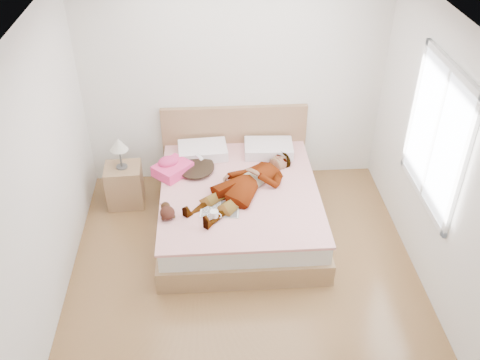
{
  "coord_description": "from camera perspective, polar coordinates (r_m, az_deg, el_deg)",
  "views": [
    {
      "loc": [
        -0.3,
        -3.82,
        4.0
      ],
      "look_at": [
        0.0,
        0.85,
        0.7
      ],
      "focal_mm": 40.0,
      "sensor_mm": 36.0,
      "label": 1
    }
  ],
  "objects": [
    {
      "name": "coffee_mug",
      "position": [
        5.48,
        -2.75,
        -3.76
      ],
      "size": [
        0.14,
        0.11,
        0.1
      ],
      "color": "white",
      "rests_on": "bed"
    },
    {
      "name": "phone",
      "position": [
        6.13,
        -4.35,
        2.46
      ],
      "size": [
        0.1,
        0.1,
        0.05
      ],
      "primitive_type": "cube",
      "rotation": [
        0.44,
        0.0,
        0.8
      ],
      "color": "silver",
      "rests_on": "bed"
    },
    {
      "name": "ground",
      "position": [
        5.54,
        0.57,
        -11.03
      ],
      "size": [
        4.0,
        4.0,
        0.0
      ],
      "primitive_type": "plane",
      "color": "#4C3017",
      "rests_on": "ground"
    },
    {
      "name": "plush_toy",
      "position": [
        5.54,
        -7.79,
        -3.36
      ],
      "size": [
        0.19,
        0.25,
        0.13
      ],
      "color": "black",
      "rests_on": "bed"
    },
    {
      "name": "towel",
      "position": [
        6.17,
        -7.31,
        1.34
      ],
      "size": [
        0.5,
        0.5,
        0.21
      ],
      "color": "#FF4575",
      "rests_on": "bed"
    },
    {
      "name": "woman",
      "position": [
        5.86,
        0.58,
        -0.11
      ],
      "size": [
        1.53,
        1.55,
        0.22
      ],
      "primitive_type": "imported",
      "rotation": [
        0.0,
        0.0,
        -0.77
      ],
      "color": "white",
      "rests_on": "bed"
    },
    {
      "name": "bed",
      "position": [
        6.13,
        -0.11,
        -2.25
      ],
      "size": [
        1.8,
        2.08,
        1.0
      ],
      "color": "olive",
      "rests_on": "ground"
    },
    {
      "name": "hair",
      "position": [
        6.26,
        -4.94,
        1.57
      ],
      "size": [
        0.61,
        0.68,
        0.09
      ],
      "primitive_type": "ellipsoid",
      "rotation": [
        0.0,
        0.0,
        0.28
      ],
      "color": "black",
      "rests_on": "bed"
    },
    {
      "name": "room_shell",
      "position": [
        5.25,
        20.18,
        4.4
      ],
      "size": [
        4.0,
        4.0,
        4.0
      ],
      "color": "white",
      "rests_on": "ground"
    },
    {
      "name": "magazine",
      "position": [
        5.62,
        -2.17,
        -3.17
      ],
      "size": [
        0.43,
        0.31,
        0.02
      ],
      "color": "white",
      "rests_on": "bed"
    },
    {
      "name": "nightstand",
      "position": [
        6.53,
        -12.24,
        -0.24
      ],
      "size": [
        0.44,
        0.39,
        0.91
      ],
      "color": "olive",
      "rests_on": "ground"
    }
  ]
}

